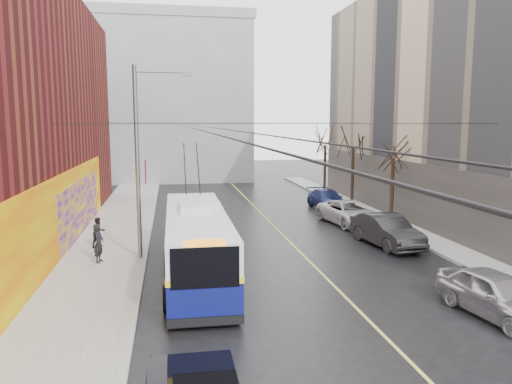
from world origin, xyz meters
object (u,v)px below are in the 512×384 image
at_px(parked_car_b, 386,230).
at_px(pedestrian_b, 99,232).
at_px(tree_near, 394,146).
at_px(parked_car_d, 327,200).
at_px(tree_mid, 354,138).
at_px(parked_car_c, 349,213).
at_px(streetlight_pole, 141,158).
at_px(tree_far, 325,137).
at_px(trolleybus, 197,242).
at_px(parked_car_a, 497,295).
at_px(pedestrian_a, 99,243).
at_px(following_car, 213,210).

xyz_separation_m(parked_car_b, pedestrian_b, (-14.76, 1.71, 0.09)).
bearing_deg(tree_near, pedestrian_b, -168.32).
height_order(tree_near, parked_car_d, tree_near).
xyz_separation_m(tree_mid, pedestrian_b, (-17.48, -10.61, -4.33)).
bearing_deg(parked_car_c, tree_near, -16.30).
bearing_deg(tree_near, streetlight_pole, -158.38).
relative_size(tree_far, parked_car_b, 1.31).
bearing_deg(trolleybus, tree_mid, 51.47).
height_order(tree_near, tree_far, tree_far).
height_order(parked_car_b, parked_car_c, parked_car_b).
bearing_deg(tree_near, parked_car_d, 111.06).
bearing_deg(parked_car_a, parked_car_d, 79.48).
bearing_deg(pedestrian_a, tree_near, -59.19).
xyz_separation_m(parked_car_d, pedestrian_b, (-15.18, -9.60, 0.20)).
distance_m(tree_far, parked_car_b, 19.98).
relative_size(trolleybus, parked_car_d, 2.32).
relative_size(tree_near, parked_car_b, 1.27).
relative_size(parked_car_c, following_car, 1.33).
bearing_deg(tree_far, pedestrian_b, -134.79).
bearing_deg(parked_car_a, parked_car_b, 79.14).
bearing_deg(parked_car_a, tree_near, 69.89).
bearing_deg(parked_car_a, trolleybus, 139.71).
bearing_deg(pedestrian_b, tree_near, -32.63).
bearing_deg(pedestrian_b, pedestrian_a, -126.58).
bearing_deg(parked_car_a, following_car, 105.32).
xyz_separation_m(tree_mid, parked_car_c, (-2.67, -6.64, -4.51)).
relative_size(trolleybus, parked_car_a, 2.52).
bearing_deg(parked_car_a, streetlight_pole, 134.90).
distance_m(parked_car_a, parked_car_b, 9.69).
bearing_deg(tree_far, parked_car_b, -98.03).
distance_m(parked_car_d, pedestrian_a, 19.35).
height_order(tree_near, parked_car_a, tree_near).
relative_size(streetlight_pole, pedestrian_b, 5.86).
bearing_deg(parked_car_d, parked_car_a, -95.48).
bearing_deg(parked_car_d, pedestrian_b, -150.76).
relative_size(parked_car_a, parked_car_c, 0.85).
bearing_deg(tree_mid, trolleybus, -128.78).
relative_size(streetlight_pole, parked_car_c, 1.69).
bearing_deg(tree_far, pedestrian_a, -129.84).
xyz_separation_m(trolleybus, parked_car_d, (10.51, 14.93, -0.79)).
bearing_deg(streetlight_pole, following_car, 66.43).
relative_size(tree_near, parked_car_d, 1.30).
xyz_separation_m(trolleybus, pedestrian_b, (-4.67, 5.33, -0.58)).
distance_m(tree_near, pedestrian_b, 18.31).
height_order(streetlight_pole, following_car, streetlight_pole).
bearing_deg(streetlight_pole, parked_car_d, 43.03).
relative_size(parked_car_b, pedestrian_a, 2.84).
bearing_deg(parked_car_b, streetlight_pole, 175.88).
distance_m(tree_near, following_car, 12.34).
relative_size(tree_near, parked_car_a, 1.41).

